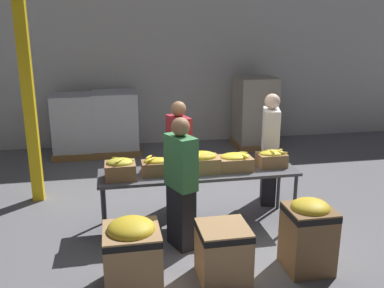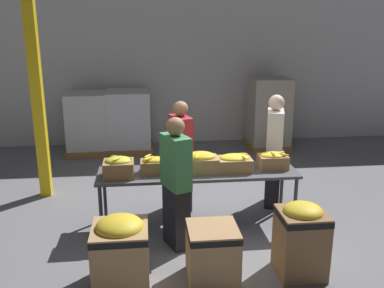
% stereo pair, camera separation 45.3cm
% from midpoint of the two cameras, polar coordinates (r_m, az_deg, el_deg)
% --- Properties ---
extents(ground_plane, '(30.00, 30.00, 0.00)m').
position_cam_midpoint_polar(ground_plane, '(6.20, -1.25, -10.65)').
color(ground_plane, slate).
extents(wall_back, '(16.00, 0.08, 4.00)m').
position_cam_midpoint_polar(wall_back, '(9.97, -5.65, 11.42)').
color(wall_back, silver).
rests_on(wall_back, ground_plane).
extents(sorting_table, '(2.73, 0.71, 0.80)m').
position_cam_midpoint_polar(sorting_table, '(5.90, -1.29, -4.17)').
color(sorting_table, '#4C4C51').
rests_on(sorting_table, ground_plane).
extents(banana_box_0, '(0.40, 0.34, 0.29)m').
position_cam_midpoint_polar(banana_box_0, '(5.69, -11.81, -3.24)').
color(banana_box_0, olive).
rests_on(banana_box_0, sorting_table).
extents(banana_box_1, '(0.41, 0.30, 0.26)m').
position_cam_midpoint_polar(banana_box_1, '(5.77, -6.94, -2.97)').
color(banana_box_1, olive).
rests_on(banana_box_1, sorting_table).
extents(banana_box_2, '(0.48, 0.37, 0.29)m').
position_cam_midpoint_polar(banana_box_2, '(5.82, -0.97, -2.39)').
color(banana_box_2, '#A37A4C').
rests_on(banana_box_2, sorting_table).
extents(banana_box_3, '(0.46, 0.35, 0.24)m').
position_cam_midpoint_polar(banana_box_3, '(5.92, 3.57, -2.35)').
color(banana_box_3, '#A37A4C').
rests_on(banana_box_3, sorting_table).
extents(banana_box_4, '(0.40, 0.29, 0.25)m').
position_cam_midpoint_polar(banana_box_4, '(6.12, 8.50, -1.86)').
color(banana_box_4, '#A37A4C').
rests_on(banana_box_4, sorting_table).
extents(volunteer_0, '(0.34, 0.50, 1.68)m').
position_cam_midpoint_polar(volunteer_0, '(6.39, -3.78, -1.77)').
color(volunteer_0, '#2D3856').
rests_on(volunteer_0, ground_plane).
extents(volunteer_1, '(0.36, 0.52, 1.75)m').
position_cam_midpoint_polar(volunteer_1, '(6.68, 8.44, -0.82)').
color(volunteer_1, black).
rests_on(volunteer_1, ground_plane).
extents(volunteer_2, '(0.38, 0.50, 1.69)m').
position_cam_midpoint_polar(volunteer_2, '(5.31, -3.94, -5.46)').
color(volunteer_2, black).
rests_on(volunteer_2, ground_plane).
extents(donation_bin_0, '(0.60, 0.60, 0.80)m').
position_cam_midpoint_polar(donation_bin_0, '(4.75, -10.78, -14.04)').
color(donation_bin_0, tan).
rests_on(donation_bin_0, ground_plane).
extents(donation_bin_1, '(0.55, 0.55, 0.63)m').
position_cam_midpoint_polar(donation_bin_1, '(4.87, 1.39, -14.03)').
color(donation_bin_1, tan).
rests_on(donation_bin_1, ground_plane).
extents(donation_bin_2, '(0.51, 0.51, 0.86)m').
position_cam_midpoint_polar(donation_bin_2, '(5.10, 12.76, -11.51)').
color(donation_bin_2, olive).
rests_on(donation_bin_2, ground_plane).
extents(support_pillar, '(0.17, 0.17, 4.00)m').
position_cam_midpoint_polar(support_pillar, '(7.03, -22.99, 8.37)').
color(support_pillar, yellow).
rests_on(support_pillar, ground_plane).
extents(pallet_stack_0, '(1.04, 1.04, 1.34)m').
position_cam_midpoint_polar(pallet_stack_0, '(9.52, -11.54, 2.78)').
color(pallet_stack_0, olive).
rests_on(pallet_stack_0, ground_plane).
extents(pallet_stack_1, '(0.92, 0.92, 1.60)m').
position_cam_midpoint_polar(pallet_stack_1, '(9.79, 7.07, 4.12)').
color(pallet_stack_1, olive).
rests_on(pallet_stack_1, ground_plane).
extents(pallet_stack_2, '(0.93, 0.93, 1.32)m').
position_cam_midpoint_polar(pallet_stack_2, '(9.51, -16.79, 2.34)').
color(pallet_stack_2, olive).
rests_on(pallet_stack_2, ground_plane).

